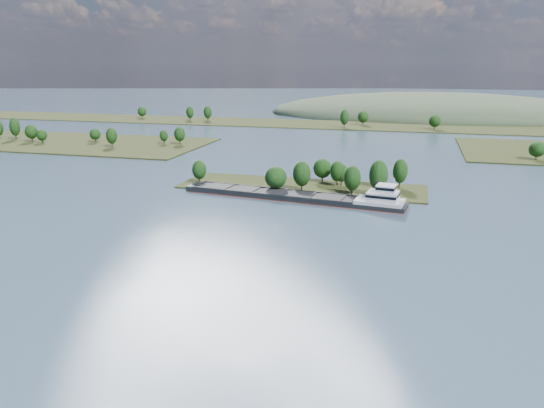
% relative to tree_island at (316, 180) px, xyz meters
% --- Properties ---
extents(ground, '(1800.00, 1800.00, 0.00)m').
position_rel_tree_island_xyz_m(ground, '(-6.14, -58.66, -3.73)').
color(ground, '#314755').
rests_on(ground, ground).
extents(tree_island, '(100.00, 32.68, 15.17)m').
position_rel_tree_island_xyz_m(tree_island, '(0.00, 0.00, 0.00)').
color(tree_island, '#272E14').
rests_on(tree_island, ground).
extents(back_shoreline, '(900.00, 60.00, 15.16)m').
position_rel_tree_island_xyz_m(back_shoreline, '(2.15, 221.06, -3.04)').
color(back_shoreline, '#272E14').
rests_on(back_shoreline, ground).
extents(hill_west, '(320.00, 160.00, 44.00)m').
position_rel_tree_island_xyz_m(hill_west, '(53.86, 321.34, -3.73)').
color(hill_west, '#394932').
rests_on(hill_west, ground).
extents(cargo_barge, '(86.59, 21.12, 11.63)m').
position_rel_tree_island_xyz_m(cargo_barge, '(0.04, -18.78, -2.26)').
color(cargo_barge, black).
rests_on(cargo_barge, ground).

